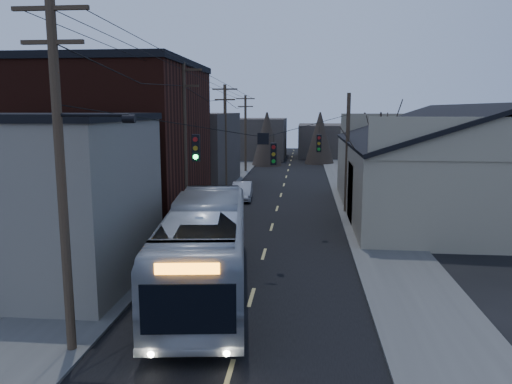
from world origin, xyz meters
TOP-DOWN VIEW (x-y plane):
  - road_surface at (0.00, 30.00)m, footprint 9.00×110.00m
  - sidewalk_left at (-6.50, 30.00)m, footprint 4.00×110.00m
  - sidewalk_right at (6.50, 30.00)m, footprint 4.00×110.00m
  - building_clapboard at (-9.00, 9.00)m, footprint 8.00×8.00m
  - building_brick at (-10.00, 20.00)m, footprint 10.00×12.00m
  - building_left_far at (-9.50, 36.00)m, footprint 9.00×14.00m
  - warehouse at (13.00, 25.00)m, footprint 16.16×20.60m
  - building_far_left at (-6.00, 65.00)m, footprint 10.00×12.00m
  - building_far_right at (7.00, 70.00)m, footprint 12.00×14.00m
  - bare_tree at (6.50, 20.00)m, footprint 0.40×0.40m
  - utility_lines at (-3.11, 24.14)m, footprint 11.24×45.28m
  - bus at (-1.94, 8.62)m, footprint 4.69×13.48m
  - parked_car at (-3.08, 29.45)m, footprint 1.84×4.52m

SIDE VIEW (x-z plane):
  - road_surface at x=0.00m, z-range 0.00..0.02m
  - sidewalk_left at x=-6.50m, z-range 0.00..0.12m
  - sidewalk_right at x=6.50m, z-range 0.00..0.12m
  - parked_car at x=-3.08m, z-range 0.00..1.46m
  - bus at x=-1.94m, z-range 0.00..3.68m
  - building_far_right at x=7.00m, z-range 0.00..5.00m
  - warehouse at x=13.00m, z-range -1.17..6.56m
  - building_far_left at x=-6.00m, z-range 0.00..6.00m
  - building_clapboard at x=-9.00m, z-range 0.00..7.00m
  - building_left_far at x=-9.50m, z-range 0.00..7.00m
  - bare_tree at x=6.50m, z-range 0.00..7.20m
  - utility_lines at x=-3.11m, z-range -0.30..10.20m
  - building_brick at x=-10.00m, z-range 0.00..10.00m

